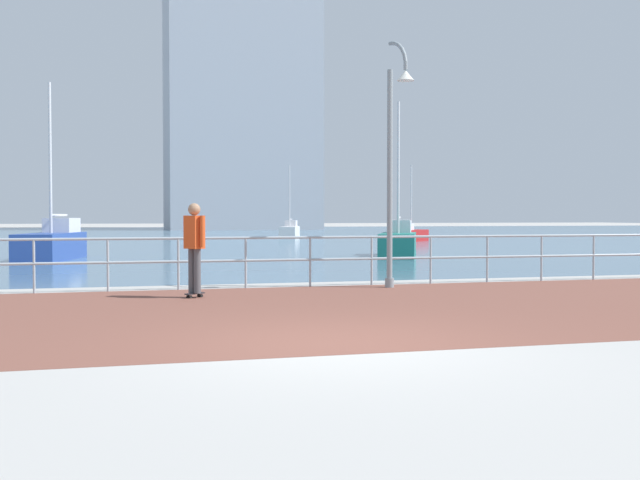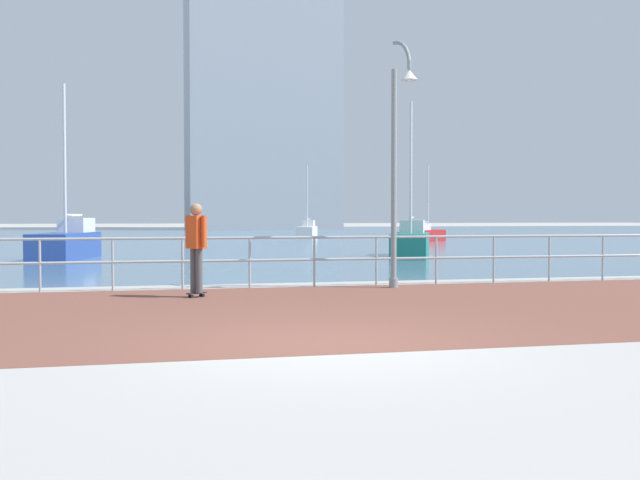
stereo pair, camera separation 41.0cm
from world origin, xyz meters
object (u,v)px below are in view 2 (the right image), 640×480
sailboat_gray (67,243)px  sailboat_white (411,242)px  sailboat_ivory (307,231)px  sailboat_red (427,234)px  skateboarder (196,241)px  lamppost (398,151)px

sailboat_gray → sailboat_white: sailboat_gray is taller
sailboat_ivory → sailboat_red: bearing=-61.6°
skateboarder → sailboat_white: sailboat_white is taller
skateboarder → sailboat_gray: bearing=105.9°
sailboat_red → sailboat_white: bearing=-113.0°
lamppost → sailboat_ivory: (5.61, 36.70, -2.39)m
lamppost → sailboat_ivory: 37.21m
lamppost → sailboat_red: 29.11m
lamppost → sailboat_ivory: lamppost is taller
lamppost → skateboarder: 4.69m
sailboat_gray → sailboat_ivory: bearing=60.5°
sailboat_red → sailboat_white: size_ratio=0.80×
skateboarder → sailboat_red: 31.58m
lamppost → sailboat_gray: size_ratio=0.85×
lamppost → sailboat_white: (4.38, 11.45, -2.33)m
lamppost → sailboat_gray: (-8.05, 12.53, -2.30)m
sailboat_red → sailboat_white: sailboat_white is taller
sailboat_ivory → sailboat_gray: sailboat_gray is taller
sailboat_gray → sailboat_white: size_ratio=1.06×
lamppost → sailboat_white: 12.48m
skateboarder → sailboat_gray: 13.89m
sailboat_white → sailboat_red: bearing=67.0°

